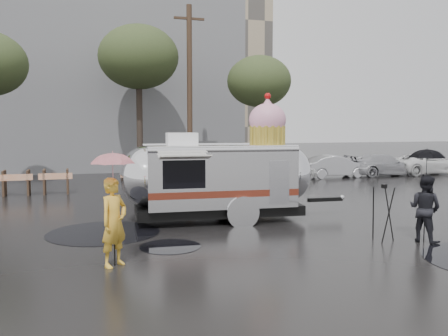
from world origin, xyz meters
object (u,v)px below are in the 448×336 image
object	(u,v)px
person_right	(425,209)
tripod	(384,208)
person_left	(114,222)
airstream_trailer	(220,174)

from	to	relation	value
person_right	tripod	size ratio (longest dim) A/B	1.15
person_left	person_right	size ratio (longest dim) A/B	1.10
person_left	tripod	size ratio (longest dim) A/B	1.27
airstream_trailer	person_right	world-z (taller)	airstream_trailer
person_right	airstream_trailer	bearing A→B (deg)	21.25
person_left	tripod	world-z (taller)	person_left
person_right	tripod	xyz separation A→B (m)	(-0.90, 0.36, -0.00)
person_left	tripod	xyz separation A→B (m)	(6.35, 0.21, -0.08)
airstream_trailer	person_left	xyz separation A→B (m)	(-3.35, -3.89, -0.46)
person_right	tripod	world-z (taller)	person_right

